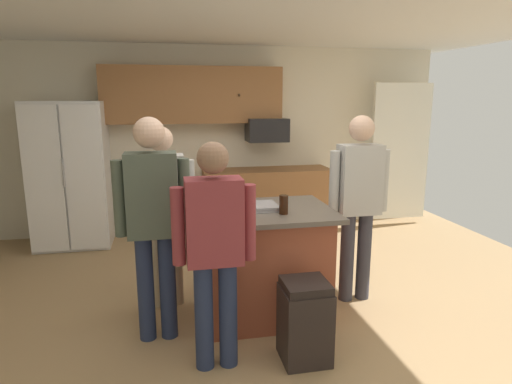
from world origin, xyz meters
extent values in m
plane|color=tan|center=(0.00, 0.00, 0.00)|extent=(7.04, 7.04, 0.00)
plane|color=white|center=(0.00, 0.00, 2.60)|extent=(7.04, 7.04, 0.00)
cube|color=beige|center=(0.00, 2.80, 1.30)|extent=(6.40, 0.10, 2.60)
cube|color=white|center=(2.60, 2.40, 1.10)|extent=(0.90, 0.06, 2.00)
cube|color=#936038|center=(-0.40, 2.60, 1.92)|extent=(2.40, 0.35, 0.75)
sphere|color=#4C3823|center=(0.20, 2.41, 1.93)|extent=(0.04, 0.04, 0.04)
cube|color=#936038|center=(0.60, 2.48, 0.45)|extent=(1.80, 0.60, 0.90)
sphere|color=#4C3823|center=(1.05, 2.17, 0.45)|extent=(0.04, 0.04, 0.04)
cube|color=white|center=(-2.00, 2.40, 0.93)|extent=(0.93, 0.70, 1.85)
cube|color=white|center=(-2.23, 2.03, 0.93)|extent=(0.44, 0.04, 1.77)
cube|color=white|center=(-1.77, 2.03, 0.93)|extent=(0.44, 0.04, 1.77)
cylinder|color=#B2B2B7|center=(-2.00, 2.00, 1.02)|extent=(0.02, 0.02, 0.35)
cube|color=black|center=(0.60, 2.50, 1.45)|extent=(0.56, 0.40, 0.32)
cube|color=#9E4C33|center=(0.00, 0.01, 0.46)|extent=(1.03, 0.77, 0.92)
cube|color=#60564C|center=(0.00, 0.01, 0.94)|extent=(1.17, 0.91, 0.04)
cylinder|color=#232D4C|center=(-0.58, -0.68, 0.39)|extent=(0.13, 0.13, 0.78)
cylinder|color=#232D4C|center=(-0.41, -0.68, 0.39)|extent=(0.13, 0.13, 0.78)
cube|color=maroon|center=(-0.49, -0.68, 1.08)|extent=(0.38, 0.22, 0.59)
sphere|color=#8C664C|center=(-0.49, -0.68, 1.51)|extent=(0.21, 0.21, 0.21)
cylinder|color=maroon|center=(-0.73, -0.68, 1.06)|extent=(0.09, 0.09, 0.53)
cylinder|color=maroon|center=(-0.25, -0.68, 1.06)|extent=(0.09, 0.09, 0.53)
cylinder|color=#232D4C|center=(-0.99, -0.20, 0.43)|extent=(0.13, 0.13, 0.85)
cylinder|color=#232D4C|center=(-0.82, -0.20, 0.43)|extent=(0.13, 0.13, 0.85)
cube|color=#4C5647|center=(-0.91, -0.20, 1.17)|extent=(0.38, 0.22, 0.64)
sphere|color=beige|center=(-0.91, -0.20, 1.64)|extent=(0.23, 0.23, 0.23)
cylinder|color=#4C5647|center=(-1.15, -0.20, 1.16)|extent=(0.09, 0.09, 0.58)
cylinder|color=#4C5647|center=(-0.67, -0.20, 1.16)|extent=(0.09, 0.09, 0.58)
cylinder|color=#383842|center=(0.83, 0.14, 0.42)|extent=(0.13, 0.13, 0.85)
cylinder|color=#383842|center=(1.00, 0.14, 0.42)|extent=(0.13, 0.13, 0.85)
cube|color=#B7B7B2|center=(0.92, 0.14, 1.16)|extent=(0.38, 0.22, 0.63)
sphere|color=beige|center=(0.92, 0.14, 1.62)|extent=(0.23, 0.23, 0.23)
cylinder|color=#B7B7B2|center=(0.68, 0.14, 1.14)|extent=(0.09, 0.09, 0.57)
cylinder|color=#B7B7B2|center=(1.16, 0.14, 1.14)|extent=(0.09, 0.09, 0.57)
cylinder|color=tan|center=(-0.92, 0.38, 0.40)|extent=(0.13, 0.13, 0.80)
cylinder|color=tan|center=(-0.75, 0.38, 0.40)|extent=(0.13, 0.13, 0.80)
cube|color=#B7B7B2|center=(-0.83, 0.38, 1.10)|extent=(0.38, 0.22, 0.60)
sphere|color=beige|center=(-0.83, 0.38, 1.54)|extent=(0.22, 0.22, 0.22)
cylinder|color=#B7B7B2|center=(-1.07, 0.38, 1.08)|extent=(0.09, 0.09, 0.54)
cylinder|color=#B7B7B2|center=(-0.59, 0.38, 1.08)|extent=(0.09, 0.09, 0.54)
cylinder|color=black|center=(0.13, -0.17, 1.04)|extent=(0.07, 0.07, 0.16)
cylinder|color=white|center=(-0.20, -0.18, 1.01)|extent=(0.08, 0.08, 0.10)
torus|color=white|center=(-0.15, -0.18, 1.02)|extent=(0.06, 0.01, 0.06)
cylinder|color=black|center=(-0.27, -0.29, 1.04)|extent=(0.07, 0.07, 0.16)
cylinder|color=black|center=(-0.44, -0.01, 1.02)|extent=(0.08, 0.08, 0.12)
cube|color=#B7B7BC|center=(-0.10, 0.03, 0.97)|extent=(0.44, 0.30, 0.02)
cube|color=#A8A8AD|center=(-0.10, 0.03, 0.99)|extent=(0.44, 0.30, 0.02)
cube|color=black|center=(0.14, -0.72, 0.28)|extent=(0.34, 0.34, 0.55)
cube|color=black|center=(0.14, -0.72, 0.58)|extent=(0.32, 0.32, 0.06)
camera|label=1|loc=(-0.79, -3.51, 1.89)|focal=30.80mm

